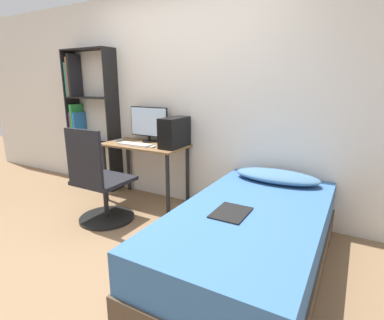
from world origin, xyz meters
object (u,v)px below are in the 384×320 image
Objects in this scene: bookshelf at (85,120)px; bed at (250,240)px; pc_tower at (174,132)px; office_chair at (100,188)px; keyboard at (135,144)px; monitor at (149,123)px.

bed is (2.77, -0.89, -0.70)m from bookshelf.
bed is at bearing -33.29° from pc_tower.
office_chair is at bearing -37.40° from bookshelf.
keyboard is 0.52m from pc_tower.
office_chair is at bearing -89.67° from keyboard.
keyboard is (-0.01, -0.27, -0.22)m from monitor.
bed is 1.58m from pc_tower.
keyboard is at bearing 90.33° from office_chair.
pc_tower is at bearing 17.46° from keyboard.
office_chair is 1.02m from pc_tower.
office_chair reaches higher than bed.
keyboard is at bearing -92.89° from monitor.
office_chair is 0.70m from keyboard.
bookshelf is at bearing 142.60° from office_chair.
bookshelf is 1.85× the size of office_chair.
bookshelf reaches higher than keyboard.
bookshelf is 4.62× the size of pc_tower.
bed is 4.65× the size of keyboard.
monitor is (-1.66, 0.91, 0.71)m from bed.
keyboard is (-0.00, 0.59, 0.37)m from office_chair.
keyboard reaches higher than bed.
pc_tower is (0.47, 0.74, 0.53)m from office_chair.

